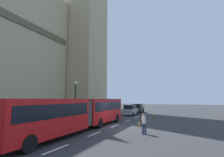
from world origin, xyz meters
TOP-DOWN VIEW (x-y plane):
  - ground_plane at (0.00, 0.00)m, footprint 160.00×160.00m
  - lane_centre_marking at (0.76, 0.00)m, footprint 29.80×0.16m
  - articulated_bus at (-3.14, 1.99)m, footprint 15.96×2.54m
  - sedan_lead at (13.00, 1.87)m, footprint 4.40×1.86m
  - sedan_trailing at (19.10, 2.02)m, footprint 4.40×1.86m
  - traffic_cone_west at (1.50, -2.46)m, footprint 0.36×0.36m
  - traffic_cone_middle at (6.00, -1.74)m, footprint 0.36×0.36m
  - traffic_cone_east at (11.74, -2.35)m, footprint 0.36×0.36m
  - street_lamp at (2.59, 6.50)m, footprint 0.44×0.44m
  - pedestrian_near_cones at (-2.35, -3.83)m, footprint 0.46×0.37m

SIDE VIEW (x-z plane):
  - ground_plane at x=0.00m, z-range 0.00..0.00m
  - lane_centre_marking at x=0.76m, z-range 0.00..0.01m
  - traffic_cone_west at x=1.50m, z-range -0.01..0.57m
  - traffic_cone_middle at x=6.00m, z-range -0.01..0.57m
  - traffic_cone_east at x=11.74m, z-range -0.01..0.57m
  - pedestrian_near_cones at x=-2.35m, z-range 0.07..1.76m
  - sedan_lead at x=13.00m, z-range -0.01..1.84m
  - sedan_trailing at x=19.10m, z-range -0.01..1.84m
  - articulated_bus at x=-3.14m, z-range 0.29..3.19m
  - street_lamp at x=2.59m, z-range 0.42..5.69m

